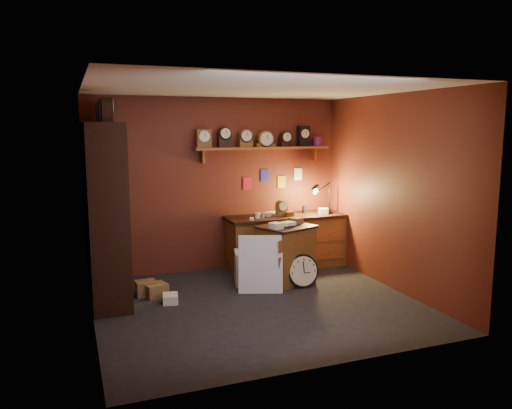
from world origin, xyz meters
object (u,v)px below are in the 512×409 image
(shelving_unit, at_px, (102,204))
(low_cabinet, at_px, (286,252))
(workbench, at_px, (286,238))
(big_round_clock, at_px, (303,271))

(shelving_unit, height_order, low_cabinet, shelving_unit)
(workbench, bearing_deg, shelving_unit, -170.13)
(low_cabinet, bearing_deg, workbench, 43.75)
(workbench, xyz_separation_m, low_cabinet, (-0.32, -0.72, -0.02))
(shelving_unit, distance_m, big_round_clock, 2.88)
(workbench, height_order, big_round_clock, workbench)
(shelving_unit, bearing_deg, workbench, 9.87)
(workbench, bearing_deg, big_round_clock, -101.40)
(workbench, distance_m, low_cabinet, 0.79)
(shelving_unit, bearing_deg, low_cabinet, -5.20)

